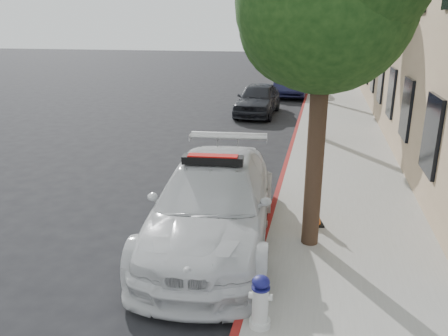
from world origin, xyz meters
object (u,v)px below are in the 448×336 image
police_car (213,202)px  traffic_cone (315,209)px  parked_car_mid (258,99)px  parked_car_far (293,82)px  fire_hydrant (260,302)px

police_car → traffic_cone: bearing=17.9°
parked_car_mid → traffic_cone: parked_car_mid is taller
parked_car_far → traffic_cone: 17.83m
parked_car_mid → fire_hydrant: parked_car_mid is taller
parked_car_mid → fire_hydrant: size_ratio=5.69×
parked_car_far → fire_hydrant: size_ratio=6.56×
police_car → fire_hydrant: (1.25, -2.48, -0.27)m
parked_car_far → police_car: bearing=-89.6°
police_car → parked_car_mid: 12.46m
police_car → traffic_cone: 2.05m
police_car → fire_hydrant: 2.79m
fire_hydrant → traffic_cone: 3.35m
parked_car_mid → parked_car_far: (1.11, 6.13, 0.08)m
parked_car_far → parked_car_mid: bearing=-99.5°
parked_car_mid → parked_car_far: size_ratio=0.87×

